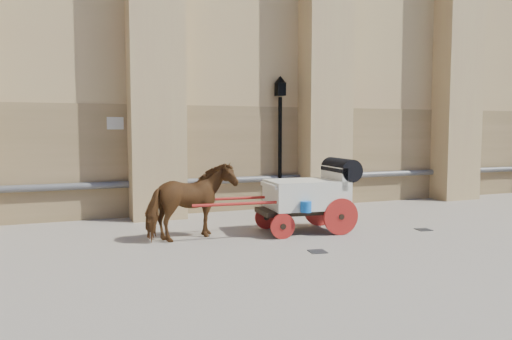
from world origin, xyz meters
name	(u,v)px	position (x,y,z in m)	size (l,w,h in m)	color
ground	(240,244)	(0.00, 0.00, 0.00)	(90.00, 90.00, 0.00)	gray
horse	(191,202)	(-0.82, 0.77, 0.81)	(0.88, 1.92, 1.63)	brown
carriage	(312,192)	(1.96, 0.58, 0.90)	(3.89, 1.41, 1.67)	black
street_lamp	(280,138)	(2.63, 3.80, 2.08)	(0.36, 0.36, 3.88)	black
drain_grate_near	(317,251)	(1.16, -1.18, 0.01)	(0.32, 0.32, 0.01)	black
drain_grate_far	(423,230)	(4.47, -0.26, 0.01)	(0.32, 0.32, 0.01)	black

